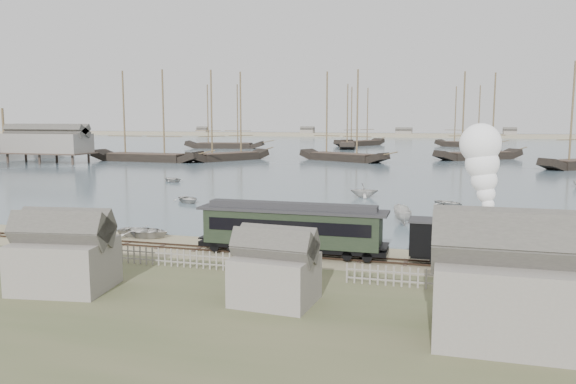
# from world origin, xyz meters

# --- Properties ---
(ground) EXTENTS (600.00, 600.00, 0.00)m
(ground) POSITION_xyz_m (0.00, 0.00, 0.00)
(ground) COLOR tan
(ground) RESTS_ON ground
(harbor_water) EXTENTS (600.00, 336.00, 0.06)m
(harbor_water) POSITION_xyz_m (0.00, 170.00, 0.03)
(harbor_water) COLOR #4B616C
(harbor_water) RESTS_ON ground
(rail_track) EXTENTS (120.00, 1.80, 0.16)m
(rail_track) POSITION_xyz_m (0.00, -2.00, 0.04)
(rail_track) COLOR #3A2A1F
(rail_track) RESTS_ON ground
(picket_fence_west) EXTENTS (19.00, 0.10, 1.20)m
(picket_fence_west) POSITION_xyz_m (-6.50, -7.00, 0.00)
(picket_fence_west) COLOR gray
(picket_fence_west) RESTS_ON ground
(picket_fence_east) EXTENTS (15.00, 0.10, 1.20)m
(picket_fence_east) POSITION_xyz_m (12.50, -7.50, 0.00)
(picket_fence_east) COLOR gray
(picket_fence_east) RESTS_ON ground
(shed_left) EXTENTS (5.00, 4.00, 4.10)m
(shed_left) POSITION_xyz_m (-10.00, -13.00, 0.00)
(shed_left) COLOR gray
(shed_left) RESTS_ON ground
(shed_mid) EXTENTS (4.00, 3.50, 3.60)m
(shed_mid) POSITION_xyz_m (2.00, -12.00, 0.00)
(shed_mid) COLOR gray
(shed_mid) RESTS_ON ground
(shed_right) EXTENTS (6.00, 5.00, 5.10)m
(shed_right) POSITION_xyz_m (13.00, -14.00, 0.00)
(shed_right) COLOR gray
(shed_right) RESTS_ON ground
(far_spit) EXTENTS (500.00, 20.00, 1.80)m
(far_spit) POSITION_xyz_m (0.00, 250.00, 0.00)
(far_spit) COLOR tan
(far_spit) RESTS_ON ground
(locomotive) EXTENTS (7.13, 2.66, 8.88)m
(locomotive) POSITION_xyz_m (12.30, -2.00, 4.11)
(locomotive) COLOR black
(locomotive) RESTS_ON ground
(passenger_coach) EXTENTS (13.26, 2.56, 3.22)m
(passenger_coach) POSITION_xyz_m (0.18, -2.00, 2.04)
(passenger_coach) COLOR black
(passenger_coach) RESTS_ON ground
(beached_dinghy) EXTENTS (3.33, 4.51, 0.90)m
(beached_dinghy) POSITION_xyz_m (-12.97, 0.70, 0.45)
(beached_dinghy) COLOR beige
(beached_dinghy) RESTS_ON ground
(rowboat_0) EXTENTS (4.40, 4.49, 0.76)m
(rowboat_0) POSITION_xyz_m (-17.57, 18.41, 0.44)
(rowboat_0) COLOR beige
(rowboat_0) RESTS_ON harbor_water
(rowboat_1) EXTENTS (3.09, 3.50, 1.73)m
(rowboat_1) POSITION_xyz_m (1.06, 27.90, 0.92)
(rowboat_1) COLOR beige
(rowboat_1) RESTS_ON harbor_water
(rowboat_2) EXTENTS (4.14, 2.28, 1.51)m
(rowboat_2) POSITION_xyz_m (6.71, 12.12, 0.82)
(rowboat_2) COLOR beige
(rowboat_2) RESTS_ON harbor_water
(rowboat_3) EXTENTS (3.92, 4.11, 0.69)m
(rowboat_3) POSITION_xyz_m (10.91, 23.57, 0.41)
(rowboat_3) COLOR beige
(rowboat_3) RESTS_ON harbor_water
(rowboat_6) EXTENTS (4.10, 4.41, 0.74)m
(rowboat_6) POSITION_xyz_m (-29.20, 37.02, 0.43)
(rowboat_6) COLOR beige
(rowboat_6) RESTS_ON harbor_water
(schooner_0) EXTENTS (26.65, 7.89, 20.00)m
(schooner_0) POSITION_xyz_m (-53.23, 71.88, 10.06)
(schooner_0) COLOR black
(schooner_0) RESTS_ON harbor_water
(schooner_1) EXTENTS (15.08, 19.96, 20.00)m
(schooner_1) POSITION_xyz_m (-36.63, 78.81, 10.06)
(schooner_1) COLOR black
(schooner_1) RESTS_ON harbor_water
(schooner_2) EXTENTS (21.93, 14.79, 20.00)m
(schooner_2) POSITION_xyz_m (-11.59, 84.29, 10.06)
(schooner_2) COLOR black
(schooner_2) RESTS_ON harbor_water
(schooner_3) EXTENTS (20.92, 17.67, 20.00)m
(schooner_3) POSITION_xyz_m (17.76, 97.22, 10.06)
(schooner_3) COLOR black
(schooner_3) RESTS_ON harbor_water
(schooner_6) EXTENTS (25.26, 9.31, 20.00)m
(schooner_6) POSITION_xyz_m (-56.57, 125.74, 10.06)
(schooner_6) COLOR black
(schooner_6) RESTS_ON harbor_water
(schooner_7) EXTENTS (8.79, 22.63, 20.00)m
(schooner_7) POSITION_xyz_m (-19.73, 137.75, 10.06)
(schooner_7) COLOR black
(schooner_7) RESTS_ON harbor_water
(schooner_8) EXTENTS (21.33, 15.23, 20.00)m
(schooner_8) POSITION_xyz_m (17.20, 154.04, 10.06)
(schooner_8) COLOR black
(schooner_8) RESTS_ON harbor_water
(schooner_10) EXTENTS (15.91, 22.93, 20.00)m
(schooner_10) POSITION_xyz_m (-17.98, 153.99, 10.06)
(schooner_10) COLOR black
(schooner_10) RESTS_ON harbor_water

